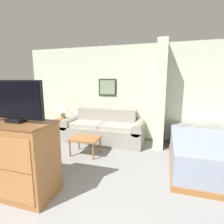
{
  "coord_description": "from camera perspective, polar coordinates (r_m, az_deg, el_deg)",
  "views": [
    {
      "loc": [
        0.6,
        -0.98,
        1.68
      ],
      "look_at": [
        -0.4,
        2.27,
        1.05
      ],
      "focal_mm": 28.0,
      "sensor_mm": 36.0,
      "label": 1
    }
  ],
  "objects": [
    {
      "name": "bed",
      "position": [
        4.05,
        31.97,
        -11.17
      ],
      "size": [
        1.86,
        2.18,
        0.58
      ],
      "color": "#996033",
      "rests_on": "ground_plane"
    },
    {
      "name": "side_table",
      "position": [
        5.33,
        -15.55,
        -3.19
      ],
      "size": [
        0.4,
        0.4,
        0.56
      ],
      "color": "#996033",
      "rests_on": "ground_plane"
    },
    {
      "name": "table_lamp",
      "position": [
        5.25,
        -15.78,
        1.23
      ],
      "size": [
        0.37,
        0.37,
        0.44
      ],
      "color": "tan",
      "rests_on": "side_table"
    },
    {
      "name": "coffee_table",
      "position": [
        4.04,
        -8.72,
        -8.92
      ],
      "size": [
        0.64,
        0.5,
        0.4
      ],
      "color": "#996033",
      "rests_on": "ground_plane"
    },
    {
      "name": "wall_back",
      "position": [
        4.89,
        9.98,
        5.8
      ],
      "size": [
        7.01,
        0.16,
        2.6
      ],
      "color": "beige",
      "rests_on": "ground_plane"
    },
    {
      "name": "tv_dresser",
      "position": [
        2.93,
        -27.83,
        -13.48
      ],
      "size": [
        1.03,
        0.57,
        1.1
      ],
      "color": "#996033",
      "rests_on": "ground_plane"
    },
    {
      "name": "tv",
      "position": [
        2.72,
        -29.32,
        3.05
      ],
      "size": [
        0.92,
        0.16,
        0.58
      ],
      "color": "black",
      "rests_on": "tv_dresser"
    },
    {
      "name": "wall_partition_pillar",
      "position": [
        4.47,
        15.59,
        5.22
      ],
      "size": [
        0.24,
        0.64,
        2.6
      ],
      "color": "beige",
      "rests_on": "ground_plane"
    },
    {
      "name": "couch",
      "position": [
        4.83,
        -2.97,
        -5.86
      ],
      "size": [
        2.23,
        0.84,
        0.87
      ],
      "color": "gray",
      "rests_on": "ground_plane"
    }
  ]
}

